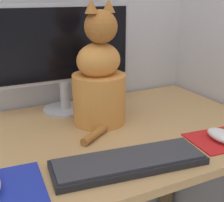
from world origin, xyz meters
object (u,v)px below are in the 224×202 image
Objects in this scene: monitor at (63,51)px; keyboard at (129,162)px; cat at (99,80)px; computer_mouse_right at (222,136)px.

monitor is 0.52m from keyboard.
monitor is at bearing 98.44° from cat.
monitor reaches higher than keyboard.
cat is at bearing -66.34° from monitor.
monitor is 1.27× the size of keyboard.
keyboard is 0.32m from computer_mouse_right.
cat is at bearing 87.10° from keyboard.
cat is (-0.27, 0.31, 0.13)m from computer_mouse_right.
computer_mouse_right reaches higher than keyboard.
computer_mouse_right is at bearing 6.18° from keyboard.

